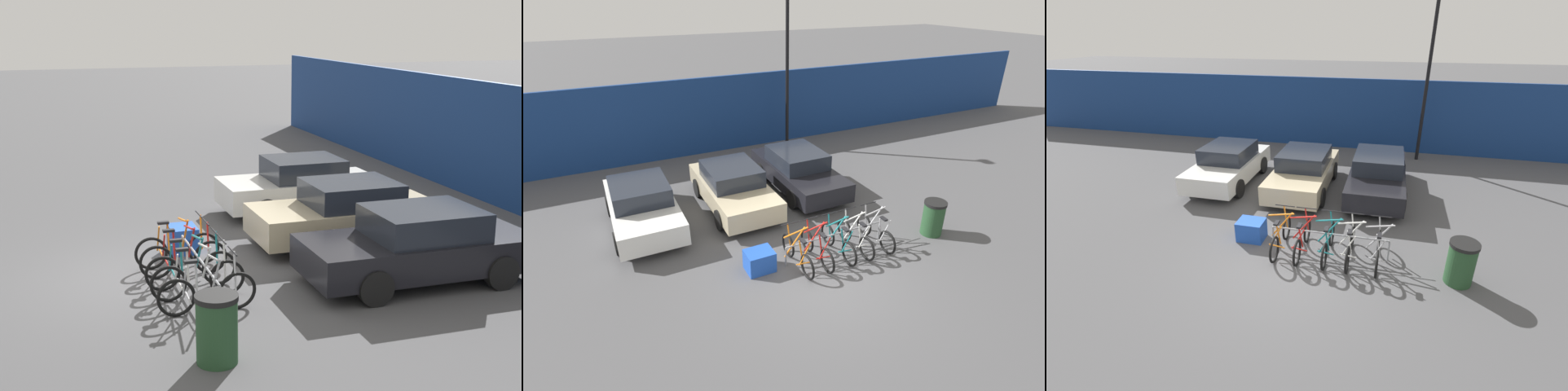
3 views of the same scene
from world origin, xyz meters
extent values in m
plane|color=#4C4C4F|center=(0.00, 0.00, 0.00)|extent=(120.00, 120.00, 0.00)
cylinder|color=gray|center=(0.80, 0.68, 0.55)|extent=(2.94, 0.04, 0.04)
cylinder|color=gray|center=(-0.67, 0.68, 0.28)|extent=(0.04, 0.04, 0.55)
cylinder|color=gray|center=(2.27, 0.68, 0.28)|extent=(0.04, 0.04, 0.55)
torus|color=black|center=(-0.42, 0.00, 0.33)|extent=(0.06, 0.66, 0.66)
torus|color=black|center=(-0.42, 1.05, 0.33)|extent=(0.06, 0.66, 0.66)
cylinder|color=orange|center=(-0.42, 0.68, 0.65)|extent=(0.60, 0.04, 0.76)
cylinder|color=orange|center=(-0.42, 0.63, 0.96)|extent=(0.68, 0.04, 0.16)
cylinder|color=orange|center=(-0.42, 0.35, 0.59)|extent=(0.14, 0.04, 0.63)
cylinder|color=orange|center=(-0.42, 0.15, 0.61)|extent=(0.32, 0.03, 0.58)
cylinder|color=orange|center=(-0.42, 0.20, 0.31)|extent=(0.40, 0.03, 0.08)
cylinder|color=orange|center=(-0.42, 1.01, 0.68)|extent=(0.12, 0.04, 0.69)
cylinder|color=black|center=(-0.42, 0.97, 1.04)|extent=(0.52, 0.03, 0.03)
cube|color=black|center=(-0.42, 0.25, 0.93)|extent=(0.10, 0.22, 0.05)
torus|color=black|center=(0.15, 0.00, 0.33)|extent=(0.06, 0.66, 0.66)
torus|color=black|center=(0.15, 1.05, 0.33)|extent=(0.06, 0.66, 0.66)
cylinder|color=red|center=(0.15, 0.68, 0.65)|extent=(0.60, 0.04, 0.76)
cylinder|color=red|center=(0.15, 0.63, 0.96)|extent=(0.68, 0.04, 0.16)
cylinder|color=red|center=(0.15, 0.35, 0.59)|extent=(0.14, 0.04, 0.63)
cylinder|color=red|center=(0.15, 0.15, 0.61)|extent=(0.32, 0.03, 0.58)
cylinder|color=red|center=(0.15, 0.20, 0.31)|extent=(0.40, 0.03, 0.08)
cylinder|color=red|center=(0.15, 1.01, 0.68)|extent=(0.12, 0.04, 0.69)
cylinder|color=black|center=(0.15, 0.97, 1.04)|extent=(0.52, 0.03, 0.03)
cube|color=black|center=(0.15, 0.25, 0.93)|extent=(0.10, 0.22, 0.05)
torus|color=black|center=(0.81, 0.00, 0.33)|extent=(0.06, 0.66, 0.66)
torus|color=black|center=(0.81, 1.05, 0.33)|extent=(0.06, 0.66, 0.66)
cylinder|color=#197A7F|center=(0.81, 0.68, 0.65)|extent=(0.60, 0.04, 0.76)
cylinder|color=#197A7F|center=(0.81, 0.63, 0.96)|extent=(0.68, 0.04, 0.16)
cylinder|color=#197A7F|center=(0.81, 0.35, 0.59)|extent=(0.14, 0.04, 0.63)
cylinder|color=#197A7F|center=(0.81, 0.15, 0.61)|extent=(0.32, 0.03, 0.58)
cylinder|color=#197A7F|center=(0.81, 0.20, 0.31)|extent=(0.40, 0.03, 0.08)
cylinder|color=#197A7F|center=(0.81, 1.01, 0.68)|extent=(0.12, 0.04, 0.69)
cylinder|color=black|center=(0.81, 0.97, 1.04)|extent=(0.52, 0.03, 0.03)
cube|color=black|center=(0.81, 0.25, 0.93)|extent=(0.10, 0.22, 0.05)
torus|color=black|center=(1.35, 0.00, 0.33)|extent=(0.06, 0.66, 0.66)
torus|color=black|center=(1.35, 1.05, 0.33)|extent=(0.06, 0.66, 0.66)
cylinder|color=silver|center=(1.35, 0.68, 0.65)|extent=(0.60, 0.04, 0.76)
cylinder|color=silver|center=(1.35, 0.63, 0.96)|extent=(0.68, 0.04, 0.16)
cylinder|color=silver|center=(1.35, 0.35, 0.59)|extent=(0.14, 0.04, 0.63)
cylinder|color=silver|center=(1.35, 0.15, 0.61)|extent=(0.32, 0.03, 0.58)
cylinder|color=silver|center=(1.35, 0.20, 0.31)|extent=(0.40, 0.03, 0.08)
cylinder|color=silver|center=(1.35, 1.01, 0.68)|extent=(0.12, 0.04, 0.69)
cylinder|color=black|center=(1.35, 0.97, 1.04)|extent=(0.52, 0.03, 0.03)
cube|color=black|center=(1.35, 0.25, 0.93)|extent=(0.10, 0.22, 0.05)
torus|color=black|center=(2.02, 0.00, 0.33)|extent=(0.06, 0.66, 0.66)
torus|color=black|center=(2.02, 1.05, 0.33)|extent=(0.06, 0.66, 0.66)
cylinder|color=#B7B7BC|center=(2.02, 0.68, 0.65)|extent=(0.60, 0.04, 0.76)
cylinder|color=#B7B7BC|center=(2.02, 0.63, 0.96)|extent=(0.68, 0.04, 0.16)
cylinder|color=#B7B7BC|center=(2.02, 0.35, 0.59)|extent=(0.14, 0.04, 0.63)
cylinder|color=#B7B7BC|center=(2.02, 0.15, 0.61)|extent=(0.32, 0.03, 0.58)
cylinder|color=#B7B7BC|center=(2.02, 0.20, 0.31)|extent=(0.40, 0.03, 0.08)
cylinder|color=#B7B7BC|center=(2.02, 1.01, 0.68)|extent=(0.12, 0.04, 0.69)
cylinder|color=black|center=(2.02, 0.97, 1.04)|extent=(0.52, 0.03, 0.03)
cube|color=black|center=(2.02, 0.25, 0.93)|extent=(0.10, 0.22, 0.05)
cube|color=silver|center=(-3.58, 4.30, 0.57)|extent=(1.80, 3.98, 0.62)
cube|color=#1E232D|center=(-3.58, 4.40, 1.14)|extent=(1.58, 1.83, 0.52)
cylinder|color=black|center=(-4.43, 5.45, 0.32)|extent=(0.20, 0.64, 0.64)
cylinder|color=black|center=(-2.72, 5.45, 0.32)|extent=(0.20, 0.64, 0.64)
cylinder|color=black|center=(-4.43, 3.14, 0.32)|extent=(0.20, 0.64, 0.64)
cylinder|color=black|center=(-2.72, 3.14, 0.32)|extent=(0.20, 0.64, 0.64)
cube|color=#C1B28E|center=(-0.75, 4.31, 0.57)|extent=(1.80, 4.13, 0.62)
cube|color=#1E232D|center=(-0.75, 4.41, 1.14)|extent=(1.58, 1.90, 0.52)
cylinder|color=black|center=(-1.61, 5.50, 0.32)|extent=(0.20, 0.64, 0.64)
cylinder|color=black|center=(0.10, 5.50, 0.32)|extent=(0.20, 0.64, 0.64)
cylinder|color=black|center=(-1.61, 3.11, 0.32)|extent=(0.20, 0.64, 0.64)
cylinder|color=black|center=(0.10, 3.11, 0.32)|extent=(0.20, 0.64, 0.64)
cube|color=black|center=(1.75, 4.60, 0.57)|extent=(1.80, 4.36, 0.62)
cube|color=#1E232D|center=(1.75, 4.71, 1.14)|extent=(1.58, 2.01, 0.52)
cylinder|color=black|center=(0.90, 5.86, 0.32)|extent=(0.20, 0.64, 0.64)
cylinder|color=black|center=(2.61, 5.86, 0.32)|extent=(0.20, 0.64, 0.64)
cylinder|color=black|center=(0.90, 3.33, 0.32)|extent=(0.20, 0.64, 0.64)
cylinder|color=black|center=(2.61, 3.33, 0.32)|extent=(0.20, 0.64, 0.64)
cylinder|color=#234728|center=(3.81, 0.22, 0.47)|extent=(0.60, 0.60, 0.95)
cylinder|color=black|center=(3.81, 0.22, 0.99)|extent=(0.63, 0.63, 0.08)
cube|color=blue|center=(-1.34, 0.82, 0.28)|extent=(0.70, 0.56, 0.55)
camera|label=1|loc=(13.08, -2.13, 4.81)|focal=50.00mm
camera|label=2|loc=(-4.45, -6.93, 6.37)|focal=28.00mm
camera|label=3|loc=(2.00, -6.63, 5.14)|focal=24.00mm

